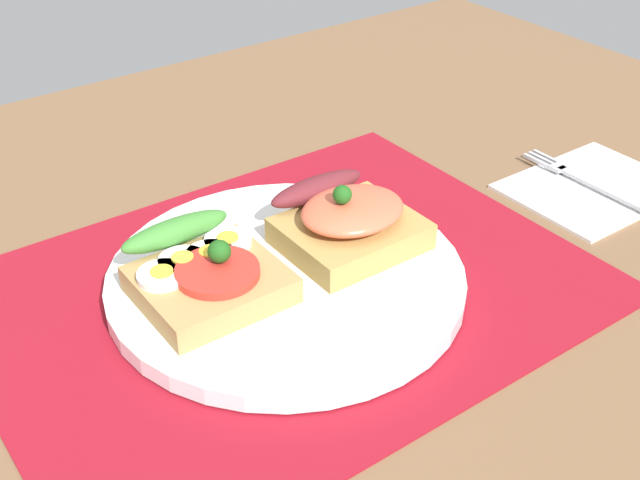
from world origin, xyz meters
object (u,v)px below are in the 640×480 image
fork (591,183)px  plate (286,279)px  sandwich_egg_tomato (204,272)px  sandwich_salmon (348,221)px  napkin (593,186)px

fork → plate: bearing=173.2°
sandwich_egg_tomato → fork: sandwich_egg_tomato is taller
plate → sandwich_egg_tomato: bearing=166.3°
sandwich_salmon → fork: (23.68, -3.89, -2.77)cm
plate → fork: bearing=-6.8°
sandwich_salmon → napkin: size_ratio=0.68×
plate → fork: size_ratio=1.69×
sandwich_egg_tomato → sandwich_salmon: size_ratio=1.03×
plate → sandwich_egg_tomato: 6.27cm
napkin → sandwich_egg_tomato: bearing=172.1°
plate → fork: 29.71cm
sandwich_egg_tomato → napkin: (35.60, -4.96, -2.80)cm
plate → napkin: plate is taller
sandwich_egg_tomato → napkin: 36.06cm
sandwich_salmon → fork: 24.16cm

